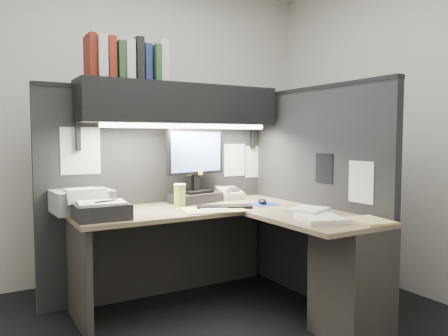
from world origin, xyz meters
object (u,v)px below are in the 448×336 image
(overhead_shelf, at_px, (181,104))
(keyboard, at_px, (224,207))
(coffee_cup, at_px, (180,196))
(telephone, at_px, (229,194))
(notebook_stack, at_px, (102,211))
(printer, at_px, (82,201))
(desk, at_px, (270,257))
(monitor, at_px, (196,174))

(overhead_shelf, distance_m, keyboard, 0.86)
(overhead_shelf, height_order, coffee_cup, overhead_shelf)
(telephone, height_order, notebook_stack, notebook_stack)
(telephone, xyz_separation_m, printer, (-1.20, -0.02, 0.04))
(desk, relative_size, printer, 4.45)
(overhead_shelf, xyz_separation_m, notebook_stack, (-0.71, -0.33, -0.72))
(printer, bearing_deg, monitor, -3.33)
(keyboard, bearing_deg, coffee_cup, 157.07)
(desk, relative_size, keyboard, 4.25)
(keyboard, relative_size, telephone, 1.92)
(overhead_shelf, distance_m, monitor, 0.55)
(monitor, xyz_separation_m, keyboard, (0.05, -0.36, -0.22))
(overhead_shelf, bearing_deg, printer, 179.78)
(desk, relative_size, notebook_stack, 5.17)
(monitor, xyz_separation_m, telephone, (0.32, 0.02, -0.19))
(monitor, height_order, coffee_cup, monitor)
(coffee_cup, bearing_deg, desk, -59.78)
(overhead_shelf, relative_size, printer, 4.06)
(telephone, height_order, coffee_cup, coffee_cup)
(notebook_stack, bearing_deg, monitor, 22.20)
(notebook_stack, bearing_deg, coffee_cup, 18.62)
(overhead_shelf, bearing_deg, desk, -68.21)
(desk, relative_size, telephone, 8.17)
(monitor, bearing_deg, keyboard, -94.90)
(telephone, xyz_separation_m, notebook_stack, (-1.15, -0.36, 0.01))
(keyboard, height_order, coffee_cup, coffee_cup)
(overhead_shelf, relative_size, telephone, 7.45)
(telephone, relative_size, notebook_stack, 0.63)
(overhead_shelf, relative_size, keyboard, 3.87)
(overhead_shelf, xyz_separation_m, telephone, (0.45, 0.02, -0.73))
(monitor, height_order, notebook_stack, monitor)
(monitor, distance_m, keyboard, 0.43)
(keyboard, relative_size, notebook_stack, 1.22)
(monitor, relative_size, coffee_cup, 3.64)
(monitor, height_order, telephone, monitor)
(desk, height_order, monitor, monitor)
(monitor, relative_size, keyboard, 1.45)
(notebook_stack, bearing_deg, desk, -22.61)
(printer, height_order, notebook_stack, printer)
(monitor, distance_m, notebook_stack, 0.92)
(coffee_cup, bearing_deg, notebook_stack, -161.38)
(coffee_cup, height_order, notebook_stack, coffee_cup)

